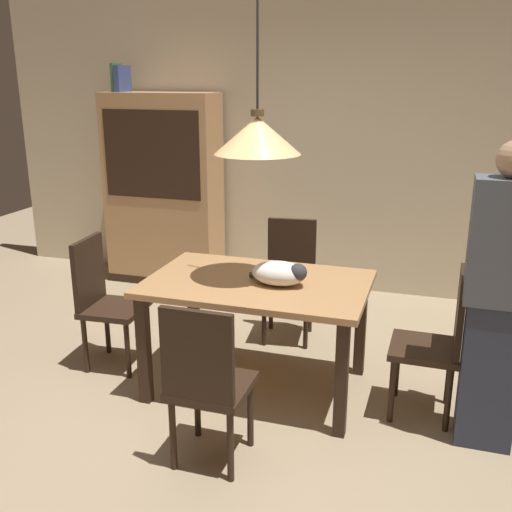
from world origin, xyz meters
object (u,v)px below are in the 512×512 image
(chair_far_back, at_px, (290,274))
(hutch_bookcase, at_px, (164,193))
(dining_table, at_px, (257,296))
(cat_sleeping, at_px, (280,273))
(chair_right_side, at_px, (439,338))
(chair_left_side, at_px, (104,297))
(book_blue_wide, at_px, (122,79))
(pendant_lamp, at_px, (257,135))
(chair_near_front, at_px, (206,379))
(person_standing, at_px, (498,300))
(book_green_slim, at_px, (117,78))

(chair_far_back, xyz_separation_m, hutch_bookcase, (-1.52, 0.93, 0.38))
(dining_table, height_order, cat_sleeping, cat_sleeping)
(chair_right_side, height_order, chair_left_side, same)
(chair_far_back, bearing_deg, book_blue_wide, 153.89)
(dining_table, height_order, pendant_lamp, pendant_lamp)
(chair_near_front, distance_m, hutch_bookcase, 3.11)
(dining_table, bearing_deg, person_standing, -8.42)
(cat_sleeping, height_order, hutch_bookcase, hutch_bookcase)
(cat_sleeping, bearing_deg, person_standing, -8.13)
(person_standing, bearing_deg, dining_table, 171.58)
(chair_far_back, relative_size, pendant_lamp, 0.72)
(chair_right_side, distance_m, pendant_lamp, 1.61)
(book_green_slim, distance_m, person_standing, 4.08)
(pendant_lamp, bearing_deg, chair_far_back, 90.59)
(chair_far_back, xyz_separation_m, pendant_lamp, (0.01, -0.88, 1.15))
(chair_right_side, xyz_separation_m, hutch_bookcase, (-2.66, 1.81, 0.38))
(pendant_lamp, xyz_separation_m, book_blue_wide, (-1.91, 1.81, 0.31))
(pendant_lamp, bearing_deg, dining_table, -116.57)
(dining_table, distance_m, chair_right_side, 1.14)
(chair_left_side, distance_m, book_green_slim, 2.48)
(dining_table, relative_size, chair_far_back, 1.51)
(chair_far_back, relative_size, hutch_bookcase, 0.50)
(dining_table, distance_m, cat_sleeping, 0.24)
(book_green_slim, bearing_deg, person_standing, -30.91)
(person_standing, bearing_deg, book_blue_wide, 148.65)
(hutch_bookcase, relative_size, book_green_slim, 7.12)
(hutch_bookcase, relative_size, book_blue_wide, 7.71)
(dining_table, bearing_deg, book_blue_wide, 136.53)
(pendant_lamp, relative_size, hutch_bookcase, 0.70)
(dining_table, distance_m, pendant_lamp, 1.01)
(book_blue_wide, bearing_deg, person_standing, -31.35)
(cat_sleeping, height_order, book_green_slim, book_green_slim)
(chair_right_side, xyz_separation_m, cat_sleeping, (-0.97, -0.03, 0.32))
(chair_near_front, bearing_deg, pendant_lamp, 89.97)
(chair_far_back, height_order, person_standing, person_standing)
(book_blue_wide, bearing_deg, chair_right_side, -30.79)
(person_standing, bearing_deg, book_green_slim, 149.09)
(pendant_lamp, bearing_deg, book_green_slim, 137.37)
(hutch_bookcase, xyz_separation_m, book_blue_wide, (-0.38, 0.00, 1.08))
(chair_far_back, bearing_deg, chair_left_side, -141.74)
(chair_right_side, bearing_deg, hutch_bookcase, 145.77)
(chair_right_side, bearing_deg, book_green_slim, 149.67)
(chair_right_side, relative_size, book_green_slim, 3.58)
(dining_table, distance_m, book_green_slim, 2.98)
(chair_far_back, xyz_separation_m, chair_left_side, (-1.12, -0.88, 0.00))
(chair_near_front, distance_m, book_green_slim, 3.64)
(chair_far_back, relative_size, chair_left_side, 1.00)
(dining_table, distance_m, chair_left_side, 1.14)
(chair_far_back, bearing_deg, dining_table, -89.41)
(chair_right_side, height_order, cat_sleeping, chair_right_side)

